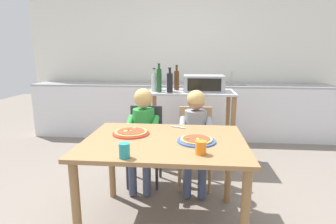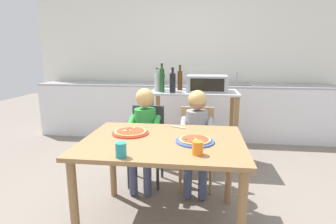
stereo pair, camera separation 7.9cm
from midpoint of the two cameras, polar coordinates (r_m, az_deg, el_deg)
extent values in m
plane|color=slate|center=(3.36, 0.64, -11.70)|extent=(11.30, 11.30, 0.00)
cube|color=white|center=(4.82, 2.42, 12.10)|extent=(5.39, 0.12, 2.70)
cube|color=silver|center=(4.51, 2.04, 0.25)|extent=(4.85, 0.60, 0.85)
cube|color=#9E9EA3|center=(4.44, 2.09, 5.81)|extent=(4.85, 0.60, 0.03)
cube|color=gray|center=(4.47, 13.08, 5.72)|extent=(0.40, 0.33, 0.02)
cylinder|color=#B7BABF|center=(4.58, 12.94, 7.16)|extent=(0.02, 0.02, 0.20)
cube|color=#B7BABF|center=(3.35, 4.25, 4.29)|extent=(1.08, 0.58, 0.02)
cube|color=olive|center=(3.48, 4.10, -5.22)|extent=(0.99, 0.53, 0.02)
cube|color=olive|center=(3.26, -4.78, -4.19)|extent=(0.05, 0.05, 0.89)
cube|color=olive|center=(3.24, 12.90, -4.56)|extent=(0.05, 0.05, 0.89)
cube|color=olive|center=(3.73, -3.46, -2.04)|extent=(0.05, 0.05, 0.89)
cube|color=olive|center=(3.71, 11.93, -2.35)|extent=(0.05, 0.05, 0.89)
cube|color=#999BA0|center=(3.35, 6.95, 6.13)|extent=(0.49, 0.35, 0.19)
cube|color=black|center=(3.18, 7.03, 5.78)|extent=(0.39, 0.01, 0.15)
cylinder|color=black|center=(3.19, 10.11, 4.66)|extent=(0.02, 0.01, 0.02)
cylinder|color=#1E4723|center=(3.22, -2.63, 6.71)|extent=(0.06, 0.06, 0.28)
cylinder|color=#1E4723|center=(3.21, -2.66, 9.65)|extent=(0.03, 0.03, 0.05)
cylinder|color=black|center=(3.21, -2.66, 10.22)|extent=(0.03, 0.03, 0.01)
cylinder|color=#ADB7B2|center=(3.31, -3.67, 6.16)|extent=(0.07, 0.07, 0.20)
cylinder|color=#ADB7B2|center=(3.30, -3.70, 8.51)|extent=(0.03, 0.03, 0.07)
cylinder|color=black|center=(3.30, -3.71, 9.24)|extent=(0.04, 0.04, 0.01)
cylinder|color=#ADB7B2|center=(3.30, -0.38, 6.47)|extent=(0.07, 0.07, 0.24)
cylinder|color=#ADB7B2|center=(3.29, -0.39, 8.86)|extent=(0.04, 0.04, 0.04)
cylinder|color=black|center=(3.29, -0.39, 9.32)|extent=(0.04, 0.04, 0.01)
cylinder|color=#4C2D14|center=(3.45, 1.11, 6.76)|extent=(0.07, 0.07, 0.24)
cylinder|color=#4C2D14|center=(3.44, 1.12, 9.27)|extent=(0.03, 0.03, 0.06)
cylinder|color=black|center=(3.44, 1.12, 9.89)|extent=(0.03, 0.03, 0.01)
cylinder|color=black|center=(3.21, -0.32, 6.23)|extent=(0.07, 0.07, 0.23)
cylinder|color=black|center=(3.20, -0.32, 8.75)|extent=(0.03, 0.03, 0.06)
cylinder|color=black|center=(3.20, -0.32, 9.37)|extent=(0.03, 0.03, 0.01)
cylinder|color=#4C4C51|center=(3.46, -3.00, 5.85)|extent=(0.10, 0.10, 0.13)
sphere|color=#337533|center=(3.45, -3.03, 7.70)|extent=(0.12, 0.12, 0.12)
cube|color=olive|center=(2.05, -1.89, -6.30)|extent=(1.22, 0.91, 0.03)
cylinder|color=olive|center=(2.00, -20.12, -19.03)|extent=(0.06, 0.06, 0.70)
cylinder|color=olive|center=(1.86, 14.80, -21.23)|extent=(0.06, 0.06, 0.70)
cylinder|color=olive|center=(2.66, -12.79, -10.53)|extent=(0.06, 0.06, 0.70)
cylinder|color=olive|center=(2.55, 11.91, -11.45)|extent=(0.06, 0.06, 0.70)
cube|color=#333338|center=(2.83, -5.90, -6.88)|extent=(0.36, 0.36, 0.04)
cube|color=#333338|center=(2.92, -5.38, -2.34)|extent=(0.34, 0.03, 0.38)
cylinder|color=#333338|center=(2.75, -3.27, -12.37)|extent=(0.03, 0.03, 0.42)
cylinder|color=#333338|center=(2.80, -9.48, -11.99)|extent=(0.03, 0.03, 0.42)
cylinder|color=#333338|center=(3.02, -2.42, -10.01)|extent=(0.03, 0.03, 0.42)
cylinder|color=#333338|center=(3.07, -8.05, -9.73)|extent=(0.03, 0.03, 0.42)
cube|color=tan|center=(2.77, 4.96, -7.27)|extent=(0.36, 0.36, 0.04)
cube|color=tan|center=(2.87, 5.06, -2.61)|extent=(0.34, 0.03, 0.38)
cylinder|color=tan|center=(2.72, 8.09, -12.75)|extent=(0.03, 0.03, 0.42)
cylinder|color=tan|center=(2.72, 1.61, -12.62)|extent=(0.03, 0.03, 0.42)
cylinder|color=tan|center=(2.99, 7.83, -10.33)|extent=(0.03, 0.03, 0.42)
cylinder|color=tan|center=(2.99, 1.99, -10.21)|extent=(0.03, 0.03, 0.42)
cube|color=#424C6B|center=(2.67, -5.02, -7.11)|extent=(0.10, 0.30, 0.10)
cylinder|color=#424C6B|center=(2.64, -5.43, -12.96)|extent=(0.08, 0.08, 0.44)
cube|color=#424C6B|center=(2.70, -7.97, -6.98)|extent=(0.10, 0.30, 0.10)
cylinder|color=#424C6B|center=(2.67, -8.46, -12.76)|extent=(0.08, 0.08, 0.44)
cylinder|color=green|center=(2.64, -3.66, -2.72)|extent=(0.06, 0.26, 0.15)
cylinder|color=green|center=(2.69, -9.15, -2.56)|extent=(0.06, 0.26, 0.15)
cylinder|color=green|center=(2.76, -6.00, -2.79)|extent=(0.22, 0.22, 0.34)
sphere|color=tan|center=(2.71, -6.13, 2.72)|extent=(0.18, 0.18, 0.18)
sphere|color=tan|center=(2.70, -6.13, 3.05)|extent=(0.19, 0.19, 0.19)
cube|color=#424C6B|center=(2.63, 6.50, -7.49)|extent=(0.10, 0.30, 0.10)
cylinder|color=#424C6B|center=(2.60, 6.42, -13.45)|extent=(0.08, 0.08, 0.44)
cube|color=#424C6B|center=(2.63, 3.41, -7.43)|extent=(0.10, 0.30, 0.10)
cylinder|color=#424C6B|center=(2.60, 3.24, -13.39)|extent=(0.08, 0.08, 0.44)
cylinder|color=gray|center=(2.61, 7.91, -3.07)|extent=(0.06, 0.26, 0.15)
cylinder|color=gray|center=(2.61, 2.18, -2.95)|extent=(0.06, 0.26, 0.15)
cylinder|color=gray|center=(2.71, 5.04, -3.14)|extent=(0.22, 0.22, 0.33)
sphere|color=#A37556|center=(2.65, 5.15, 2.38)|extent=(0.18, 0.18, 0.18)
sphere|color=tan|center=(2.65, 5.16, 2.72)|extent=(0.18, 0.18, 0.18)
cylinder|color=red|center=(2.20, -8.93, -4.53)|extent=(0.30, 0.30, 0.01)
cylinder|color=tan|center=(2.20, -8.94, -4.23)|extent=(0.26, 0.26, 0.01)
cylinder|color=#B23D23|center=(2.20, -8.95, -4.03)|extent=(0.22, 0.22, 0.00)
cylinder|color=#DBC666|center=(2.26, -8.24, -3.45)|extent=(0.03, 0.03, 0.01)
cylinder|color=maroon|center=(2.24, -9.18, -3.65)|extent=(0.03, 0.03, 0.01)
cylinder|color=#DBC666|center=(2.20, -9.02, -3.94)|extent=(0.02, 0.02, 0.01)
cylinder|color=#DBC666|center=(2.19, -10.10, -4.05)|extent=(0.04, 0.04, 0.01)
cylinder|color=maroon|center=(2.21, -9.48, -3.84)|extent=(0.02, 0.02, 0.01)
cylinder|color=#3356B7|center=(2.00, 4.96, -6.18)|extent=(0.29, 0.29, 0.01)
cylinder|color=tan|center=(2.00, 4.97, -5.86)|extent=(0.24, 0.24, 0.01)
cylinder|color=#B23D23|center=(1.99, 4.97, -5.64)|extent=(0.20, 0.20, 0.00)
cylinder|color=#386628|center=(1.97, 3.05, -5.68)|extent=(0.03, 0.03, 0.01)
cylinder|color=#386628|center=(1.99, 4.97, -5.53)|extent=(0.02, 0.02, 0.01)
cylinder|color=#DBC666|center=(1.96, 5.15, -5.79)|extent=(0.02, 0.02, 0.01)
cylinder|color=teal|center=(1.71, -10.61, -8.09)|extent=(0.07, 0.07, 0.10)
cylinder|color=orange|center=(1.75, 5.72, -7.56)|extent=(0.07, 0.07, 0.09)
cylinder|color=#B7BABF|center=(2.36, 1.25, -3.24)|extent=(0.13, 0.07, 0.01)
camera|label=1|loc=(0.04, -90.99, -0.22)|focal=28.57mm
camera|label=2|loc=(0.04, 89.01, 0.22)|focal=28.57mm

